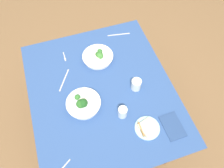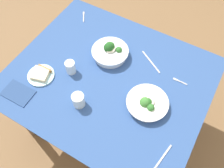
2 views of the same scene
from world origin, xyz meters
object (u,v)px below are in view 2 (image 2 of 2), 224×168
Objects in this scene: broccoli_bowl_near at (110,52)px; fork_by_near_bowl at (84,16)px; fork_by_far_bowl at (179,81)px; broccoli_bowl_far at (147,103)px; water_glass_side at (78,100)px; table_knife_left at (151,62)px; water_glass_center at (71,67)px; bread_side_plate at (41,74)px; napkin_folded_upper at (18,93)px; table_knife_right at (161,160)px.

broccoli_bowl_near is 2.52× the size of fork_by_near_bowl.
broccoli_bowl_far is at bearing 68.02° from fork_by_far_bowl.
broccoli_bowl_far is at bearing -151.52° from water_glass_side.
water_glass_center is at bearing 69.87° from table_knife_left.
fork_by_near_bowl is at bearing -12.25° from fork_by_far_bowl.
bread_side_plate is 0.18m from napkin_folded_upper.
broccoli_bowl_near is 2.73× the size of water_glass_center.
broccoli_bowl_far reaches higher than table_knife_right.
water_glass_center is at bearing -139.69° from bread_side_plate.
table_knife_right is at bearing 141.10° from broccoli_bowl_near.
bread_side_plate is 0.34m from water_glass_side.
broccoli_bowl_near reaches higher than water_glass_center.
fork_by_near_bowl is (0.07, -0.60, -0.01)m from bread_side_plate.
table_knife_left is (-0.42, -0.34, -0.04)m from water_glass_center.
water_glass_center is 0.44× the size of table_knife_left.
table_knife_left is (-0.65, 0.14, -0.00)m from fork_by_near_bowl.
broccoli_bowl_near is at bearing -154.72° from fork_by_near_bowl.
broccoli_bowl_far is at bearing 142.03° from table_knife_left.
bread_side_plate is 1.82× the size of fork_by_far_bowl.
broccoli_bowl_far is 0.80m from napkin_folded_upper.
water_glass_center is 0.45× the size of table_knife_right.
bread_side_plate is at bearing 27.44° from fork_by_far_bowl.
fork_by_far_bowl is (-0.49, -0.04, -0.03)m from broccoli_bowl_near.
bread_side_plate is at bearing 70.38° from table_knife_left.
water_glass_center is 0.36m from napkin_folded_upper.
fork_by_near_bowl is (0.87, -0.19, -0.00)m from fork_by_far_bowl.
napkin_folded_upper is at bearing 77.58° from table_knife_left.
fork_by_near_bowl is at bearing 63.54° from table_knife_right.
broccoli_bowl_near is 0.76m from table_knife_right.
napkin_folded_upper reaches higher than fork_by_near_bowl.
broccoli_bowl_far is 1.01× the size of broccoli_bowl_near.
table_knife_left is (-0.57, -0.46, -0.01)m from bread_side_plate.
fork_by_near_bowl is 0.52× the size of napkin_folded_upper.
table_knife_right is (-0.59, 0.48, -0.04)m from broccoli_bowl_near.
water_glass_side is at bearing 93.75° from broccoli_bowl_near.
napkin_folded_upper reaches higher than fork_by_far_bowl.
napkin_folded_upper is at bearing 23.89° from broccoli_bowl_far.
napkin_folded_upper is (0.04, 0.18, -0.01)m from bread_side_plate.
bread_side_plate reaches higher than fork_by_far_bowl.
water_glass_side is 0.48× the size of napkin_folded_upper.
broccoli_bowl_far is 0.33m from table_knife_right.
table_knife_left is at bearing -135.49° from fork_by_near_bowl.
broccoli_bowl_near is (0.39, -0.23, 0.01)m from broccoli_bowl_far.
water_glass_side is at bearing 178.64° from fork_by_near_bowl.
fork_by_far_bowl is at bearing -135.48° from water_glass_side.
water_glass_side is at bearing 96.15° from table_knife_left.
table_knife_right is (-0.90, 0.11, -0.01)m from bread_side_plate.
broccoli_bowl_near reaches higher than water_glass_side.
water_glass_center is 0.53m from fork_by_near_bowl.
napkin_folded_upper is at bearing 35.17° from fork_by_far_bowl.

